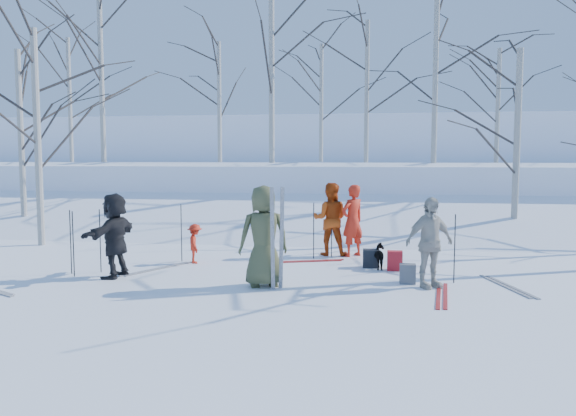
% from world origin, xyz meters
% --- Properties ---
extents(ground, '(120.00, 120.00, 0.00)m').
position_xyz_m(ground, '(0.00, 0.00, 0.00)').
color(ground, white).
rests_on(ground, ground).
extents(snow_ramp, '(70.00, 9.49, 4.12)m').
position_xyz_m(snow_ramp, '(0.00, 7.00, 0.15)').
color(snow_ramp, white).
rests_on(snow_ramp, ground).
extents(snow_plateau, '(70.00, 18.00, 2.20)m').
position_xyz_m(snow_plateau, '(0.00, 17.00, 1.00)').
color(snow_plateau, white).
rests_on(snow_plateau, ground).
extents(far_hill, '(90.00, 30.00, 6.00)m').
position_xyz_m(far_hill, '(0.00, 38.00, 2.00)').
color(far_hill, white).
rests_on(far_hill, ground).
extents(skier_olive_center, '(1.09, 0.90, 1.91)m').
position_xyz_m(skier_olive_center, '(-0.14, -0.56, 0.96)').
color(skier_olive_center, '#454A2C').
rests_on(skier_olive_center, ground).
extents(skier_red_north, '(0.75, 0.75, 1.76)m').
position_xyz_m(skier_red_north, '(1.38, 2.93, 0.88)').
color(skier_red_north, red).
rests_on(skier_red_north, ground).
extents(skier_redor_behind, '(0.89, 0.70, 1.80)m').
position_xyz_m(skier_redor_behind, '(0.82, 3.00, 0.90)').
color(skier_redor_behind, '#B43E0D').
rests_on(skier_redor_behind, ground).
extents(skier_red_seated, '(0.52, 0.67, 0.91)m').
position_xyz_m(skier_red_seated, '(-2.15, 1.46, 0.45)').
color(skier_red_seated, red).
rests_on(skier_red_seated, ground).
extents(skier_cream_east, '(1.07, 0.85, 1.70)m').
position_xyz_m(skier_cream_east, '(2.92, -0.20, 0.85)').
color(skier_cream_east, beige).
rests_on(skier_cream_east, ground).
extents(skier_grey_west, '(0.73, 1.65, 1.71)m').
position_xyz_m(skier_grey_west, '(-3.28, -0.22, 0.86)').
color(skier_grey_west, black).
rests_on(skier_grey_west, ground).
extents(dog, '(0.44, 0.70, 0.54)m').
position_xyz_m(dog, '(2.06, 1.46, 0.27)').
color(dog, black).
rests_on(dog, ground).
extents(upright_ski_left, '(0.07, 0.16, 1.90)m').
position_xyz_m(upright_ski_left, '(0.08, -0.84, 0.95)').
color(upright_ski_left, silver).
rests_on(upright_ski_left, ground).
extents(upright_ski_right, '(0.15, 0.23, 1.89)m').
position_xyz_m(upright_ski_right, '(0.23, -0.75, 0.95)').
color(upright_ski_right, silver).
rests_on(upright_ski_right, ground).
extents(ski_pair_b, '(1.36, 2.02, 0.02)m').
position_xyz_m(ski_pair_b, '(0.27, 2.01, 0.01)').
color(ski_pair_b, '#A01916').
rests_on(ski_pair_b, ground).
extents(ski_pair_c, '(0.66, 1.95, 0.02)m').
position_xyz_m(ski_pair_c, '(3.10, -0.81, 0.01)').
color(ski_pair_c, '#A01916').
rests_on(ski_pair_c, ground).
extents(ski_pair_d, '(1.74, 2.06, 0.02)m').
position_xyz_m(ski_pair_d, '(-2.74, 0.67, 0.01)').
color(ski_pair_d, silver).
rests_on(ski_pair_d, ground).
extents(ski_pair_e, '(1.18, 2.00, 0.02)m').
position_xyz_m(ski_pair_e, '(4.40, 0.09, 0.01)').
color(ski_pair_e, silver).
rests_on(ski_pair_e, ground).
extents(ski_pole_a, '(0.02, 0.02, 1.34)m').
position_xyz_m(ski_pole_a, '(-2.53, 1.63, 0.67)').
color(ski_pole_a, black).
rests_on(ski_pole_a, ground).
extents(ski_pole_b, '(0.02, 0.02, 1.34)m').
position_xyz_m(ski_pole_b, '(0.88, 2.79, 0.67)').
color(ski_pole_b, black).
rests_on(ski_pole_b, ground).
extents(ski_pole_c, '(0.02, 0.02, 1.34)m').
position_xyz_m(ski_pole_c, '(-4.14, -0.31, 0.67)').
color(ski_pole_c, black).
rests_on(ski_pole_c, ground).
extents(ski_pole_d, '(0.02, 0.02, 1.34)m').
position_xyz_m(ski_pole_d, '(-3.81, 0.18, 0.67)').
color(ski_pole_d, black).
rests_on(ski_pole_d, ground).
extents(ski_pole_e, '(0.02, 0.02, 1.34)m').
position_xyz_m(ski_pole_e, '(3.11, 0.68, 0.67)').
color(ski_pole_e, black).
rests_on(ski_pole_e, ground).
extents(ski_pole_f, '(0.02, 0.02, 1.34)m').
position_xyz_m(ski_pole_f, '(-4.35, -0.05, 0.67)').
color(ski_pole_f, black).
rests_on(ski_pole_f, ground).
extents(ski_pole_g, '(0.02, 0.02, 1.34)m').
position_xyz_m(ski_pole_g, '(3.44, 0.26, 0.67)').
color(ski_pole_g, black).
rests_on(ski_pole_g, ground).
extents(ski_pole_h, '(0.02, 0.02, 1.34)m').
position_xyz_m(ski_pole_h, '(0.47, 2.50, 0.67)').
color(ski_pole_h, black).
rests_on(ski_pole_h, ground).
extents(backpack_red, '(0.32, 0.22, 0.42)m').
position_xyz_m(backpack_red, '(2.35, 1.32, 0.21)').
color(backpack_red, '#B31B22').
rests_on(backpack_red, ground).
extents(backpack_grey, '(0.30, 0.20, 0.38)m').
position_xyz_m(backpack_grey, '(2.55, 0.08, 0.19)').
color(backpack_grey, '#595B61').
rests_on(backpack_grey, ground).
extents(backpack_dark, '(0.34, 0.24, 0.40)m').
position_xyz_m(backpack_dark, '(1.84, 1.57, 0.20)').
color(backpack_dark, black).
rests_on(backpack_dark, ground).
extents(birch_plateau_b, '(4.61, 4.61, 5.72)m').
position_xyz_m(birch_plateau_b, '(1.54, 12.60, 5.06)').
color(birch_plateau_b, silver).
rests_on(birch_plateau_b, snow_plateau).
extents(birch_plateau_d, '(4.50, 4.50, 5.56)m').
position_xyz_m(birch_plateau_d, '(-0.67, 16.30, 4.98)').
color(birch_plateau_d, silver).
rests_on(birch_plateau_d, snow_plateau).
extents(birch_plateau_f, '(4.62, 4.62, 5.74)m').
position_xyz_m(birch_plateau_f, '(-12.25, 13.91, 5.07)').
color(birch_plateau_f, silver).
rests_on(birch_plateau_f, snow_plateau).
extents(birch_plateau_g, '(4.24, 4.24, 5.20)m').
position_xyz_m(birch_plateau_g, '(-4.83, 13.20, 4.80)').
color(birch_plateau_g, silver).
rests_on(birch_plateau_g, snow_plateau).
extents(birch_plateau_h, '(5.12, 5.12, 6.46)m').
position_xyz_m(birch_plateau_h, '(4.05, 10.64, 5.43)').
color(birch_plateau_h, silver).
rests_on(birch_plateau_h, snow_plateau).
extents(birch_plateau_i, '(5.75, 5.75, 7.35)m').
position_xyz_m(birch_plateau_i, '(-9.49, 11.66, 5.88)').
color(birch_plateau_i, silver).
rests_on(birch_plateau_i, snow_plateau).
extents(birch_plateau_j, '(5.66, 5.66, 7.22)m').
position_xyz_m(birch_plateau_j, '(-2.02, 10.51, 5.81)').
color(birch_plateau_j, silver).
rests_on(birch_plateau_j, snow_plateau).
extents(birch_plateau_k, '(3.71, 3.71, 4.45)m').
position_xyz_m(birch_plateau_k, '(6.65, 12.49, 4.42)').
color(birch_plateau_k, silver).
rests_on(birch_plateau_k, snow_plateau).
extents(birch_edge_a, '(4.72, 4.72, 5.88)m').
position_xyz_m(birch_edge_a, '(-7.20, 3.38, 2.94)').
color(birch_edge_a, silver).
rests_on(birch_edge_a, ground).
extents(birch_edge_d, '(4.68, 4.68, 5.83)m').
position_xyz_m(birch_edge_d, '(-9.35, 5.83, 2.92)').
color(birch_edge_d, silver).
rests_on(birch_edge_d, ground).
extents(birch_edge_e, '(4.46, 4.46, 5.51)m').
position_xyz_m(birch_edge_e, '(5.94, 6.28, 2.76)').
color(birch_edge_e, silver).
rests_on(birch_edge_e, ground).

